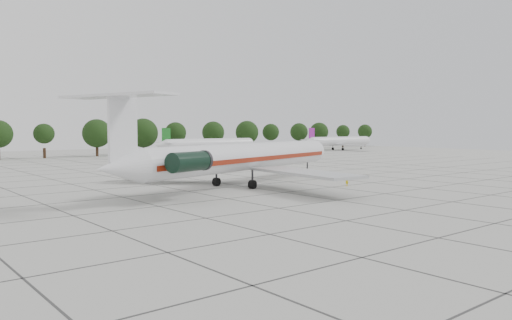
# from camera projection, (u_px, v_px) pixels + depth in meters

# --- Properties ---
(ground) EXTENTS (260.00, 260.00, 0.00)m
(ground) POSITION_uv_depth(u_px,v_px,m) (284.00, 192.00, 56.95)
(ground) COLOR #AFAFA8
(ground) RESTS_ON ground
(apron_joints) EXTENTS (170.00, 170.00, 0.02)m
(apron_joints) POSITION_uv_depth(u_px,v_px,m) (211.00, 182.00, 68.54)
(apron_joints) COLOR #383838
(apron_joints) RESTS_ON ground
(main_airliner) EXTENTS (43.93, 33.57, 10.52)m
(main_airliner) POSITION_uv_depth(u_px,v_px,m) (237.00, 157.00, 62.21)
(main_airliner) COLOR silver
(main_airliner) RESTS_ON ground
(ground_crew) EXTENTS (0.66, 0.53, 1.55)m
(ground_crew) POSITION_uv_depth(u_px,v_px,m) (347.00, 180.00, 63.23)
(ground_crew) COLOR yellow
(ground_crew) RESTS_ON ground
(bg_airliner_d) EXTENTS (28.24, 27.20, 7.40)m
(bg_airliner_d) POSITION_uv_depth(u_px,v_px,m) (209.00, 144.00, 136.86)
(bg_airliner_d) COLOR silver
(bg_airliner_d) RESTS_ON ground
(bg_airliner_e) EXTENTS (28.24, 27.20, 7.40)m
(bg_airliner_e) POSITION_uv_depth(u_px,v_px,m) (339.00, 141.00, 167.07)
(bg_airliner_e) COLOR silver
(bg_airliner_e) RESTS_ON ground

